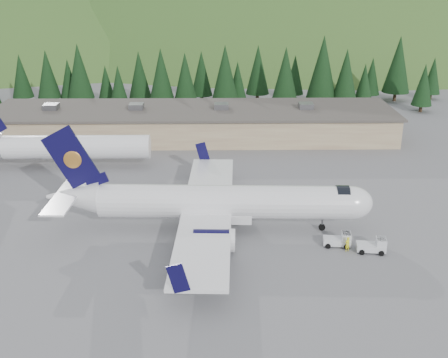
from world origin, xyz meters
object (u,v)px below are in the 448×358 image
at_px(baggage_tug_a, 339,240).
at_px(terminal_building, 193,123).
at_px(second_airliner, 57,146).
at_px(ramp_worker, 347,244).
at_px(baggage_tug_b, 374,246).
at_px(airliner, 215,203).

distance_m(baggage_tug_a, terminal_building, 45.83).
xyz_separation_m(second_airliner, ramp_worker, (38.04, -27.56, -2.49)).
bearing_deg(second_airliner, baggage_tug_b, -34.20).
bearing_deg(second_airliner, ramp_worker, -35.93).
xyz_separation_m(airliner, terminal_building, (-3.91, 37.96, -0.70)).
bearing_deg(baggage_tug_b, airliner, 168.35).
relative_size(baggage_tug_a, terminal_building, 0.04).
distance_m(baggage_tug_b, ramp_worker, 2.82).
bearing_deg(terminal_building, baggage_tug_a, -67.48).
distance_m(airliner, terminal_building, 38.16).
height_order(second_airliner, baggage_tug_a, second_airliner).
relative_size(baggage_tug_a, baggage_tug_b, 0.96).
bearing_deg(baggage_tug_b, baggage_tug_a, 163.80).
bearing_deg(terminal_building, baggage_tug_b, -64.44).
height_order(baggage_tug_a, ramp_worker, ramp_worker).
bearing_deg(second_airliner, airliner, -42.66).
relative_size(second_airliner, terminal_building, 0.39).
bearing_deg(airliner, second_airliner, 139.56).
relative_size(airliner, baggage_tug_a, 12.12).
bearing_deg(baggage_tug_b, ramp_worker, -176.93).
relative_size(second_airliner, baggage_tug_b, 8.53).
xyz_separation_m(second_airliner, baggage_tug_a, (37.45, -26.30, -2.62)).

